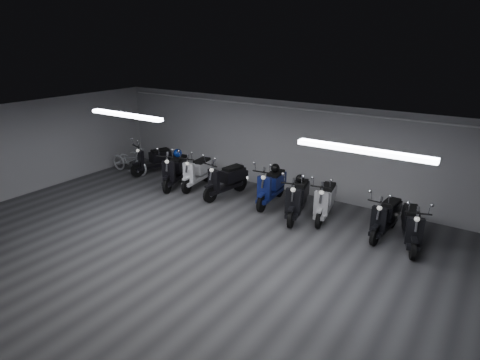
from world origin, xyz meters
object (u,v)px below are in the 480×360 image
Objects in this scene: scooter_6 at (325,195)px; scooter_3 at (225,174)px; scooter_7 at (386,211)px; helmet_1 at (275,168)px; helmet_0 at (178,153)px; scooter_5 at (297,192)px; scooter_2 at (197,167)px; scooter_4 at (271,181)px; scooter_1 at (175,165)px; helmet_2 at (300,179)px; bicycle at (129,158)px; scooter_0 at (153,155)px; scooter_8 at (413,220)px.

scooter_3 is at bearing 173.13° from scooter_6.
scooter_7 is 6.86× the size of helmet_1.
helmet_1 is at bearing 7.45° from helmet_0.
scooter_5 reaches higher than scooter_7.
scooter_4 is at bearing -5.18° from scooter_2.
scooter_1 reaches higher than helmet_2.
scooter_4 is 1.12m from scooter_5.
scooter_4 reaches higher than helmet_0.
helmet_0 is (2.19, 0.15, 0.48)m from bicycle.
scooter_0 reaches higher than scooter_7.
scooter_7 is 8.86m from bicycle.
scooter_2 is (2.17, -0.20, 0.01)m from scooter_0.
scooter_7 is (6.58, 0.21, -0.06)m from scooter_1.
scooter_0 is 2.18m from scooter_2.
scooter_0 is at bearing -177.91° from helmet_1.
scooter_4 is 5.59m from bicycle.
helmet_0 reaches higher than helmet_1.
helmet_2 is at bearing -23.42° from helmet_1.
bicycle is (-5.58, -0.32, -0.16)m from scooter_4.
scooter_2 reaches higher than bicycle.
scooter_0 is 5.89m from scooter_5.
scooter_5 reaches higher than scooter_3.
scooter_6 is 1.06× the size of bicycle.
scooter_2 is at bearing -84.81° from bicycle.
scooter_7 reaches higher than helmet_1.
scooter_5 is at bearing -89.99° from bicycle.
scooter_0 is 0.95× the size of scooter_3.
scooter_0 is at bearing 172.96° from scooter_4.
helmet_1 is at bearing 156.58° from helmet_2.
helmet_0 is 3.39m from helmet_1.
scooter_1 is 8.47× the size of helmet_2.
scooter_2 is at bearing 5.21° from helmet_0.
helmet_2 is (4.36, 0.01, -0.02)m from helmet_0.
scooter_1 is 1.89m from scooter_3.
scooter_3 is at bearing -14.72° from scooter_2.
scooter_3 reaches higher than scooter_8.
scooter_3 is (1.88, 0.17, -0.01)m from scooter_1.
scooter_4 is 3.94m from scooter_8.
scooter_8 is at bearing -4.56° from helmet_2.
scooter_5 is 8.49× the size of helmet_2.
scooter_8 is (8.75, -0.49, -0.01)m from scooter_0.
scooter_2 is at bearing -171.93° from helmet_1.
scooter_6 reaches higher than helmet_0.
scooter_6 reaches higher than scooter_7.
scooter_2 reaches higher than helmet_0.
bicycle is at bearing 177.36° from scooter_4.
scooter_6 is 5.08m from helmet_0.
scooter_2 is at bearing -177.60° from scooter_3.
scooter_8 is 7.81× the size of helmet_2.
scooter_0 is at bearing 142.18° from scooter_1.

